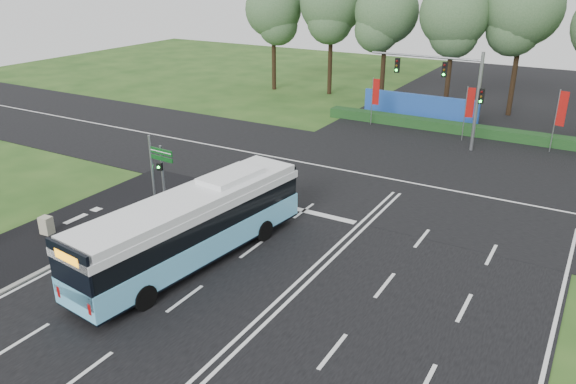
# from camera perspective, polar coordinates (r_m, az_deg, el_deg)

# --- Properties ---
(ground) EXTENTS (120.00, 120.00, 0.00)m
(ground) POSITION_cam_1_polar(r_m,az_deg,el_deg) (25.30, 2.77, -7.56)
(ground) COLOR #224617
(ground) RESTS_ON ground
(road_main) EXTENTS (20.00, 120.00, 0.04)m
(road_main) POSITION_cam_1_polar(r_m,az_deg,el_deg) (25.29, 2.77, -7.52)
(road_main) COLOR black
(road_main) RESTS_ON ground
(road_cross) EXTENTS (120.00, 14.00, 0.05)m
(road_cross) POSITION_cam_1_polar(r_m,az_deg,el_deg) (35.40, 11.79, 1.01)
(road_cross) COLOR black
(road_cross) RESTS_ON ground
(bike_path) EXTENTS (5.00, 18.00, 0.06)m
(bike_path) POSITION_cam_1_polar(r_m,az_deg,el_deg) (30.60, -21.32, -3.57)
(bike_path) COLOR black
(bike_path) RESTS_ON ground
(kerb_strip) EXTENTS (0.25, 18.00, 0.12)m
(kerb_strip) POSITION_cam_1_polar(r_m,az_deg,el_deg) (28.87, -18.29, -4.64)
(kerb_strip) COLOR gray
(kerb_strip) RESTS_ON ground
(city_bus) EXTENTS (3.97, 12.45, 3.51)m
(city_bus) POSITION_cam_1_polar(r_m,az_deg,el_deg) (25.21, -9.62, -3.44)
(city_bus) COLOR #6BCBF9
(city_bus) RESTS_ON ground
(pedestrian_signal) EXTENTS (0.32, 0.42, 3.57)m
(pedestrian_signal) POSITION_cam_1_polar(r_m,az_deg,el_deg) (31.10, -12.66, 1.73)
(pedestrian_signal) COLOR gray
(pedestrian_signal) RESTS_ON ground
(street_sign) EXTENTS (1.66, 0.22, 4.26)m
(street_sign) POSITION_cam_1_polar(r_m,az_deg,el_deg) (30.43, -13.24, 2.65)
(street_sign) COLOR gray
(street_sign) RESTS_ON ground
(utility_cabinet) EXTENTS (0.61, 0.52, 0.95)m
(utility_cabinet) POSITION_cam_1_polar(r_m,az_deg,el_deg) (30.35, -23.33, -3.17)
(utility_cabinet) COLOR #B2AB8F
(utility_cabinet) RESTS_ON ground
(banner_flag_left) EXTENTS (0.58, 0.14, 3.96)m
(banner_flag_left) POSITION_cam_1_polar(r_m,az_deg,el_deg) (47.15, 8.83, 9.78)
(banner_flag_left) COLOR gray
(banner_flag_left) RESTS_ON ground
(banner_flag_mid) EXTENTS (0.60, 0.21, 4.18)m
(banner_flag_mid) POSITION_cam_1_polar(r_m,az_deg,el_deg) (44.28, 17.90, 8.35)
(banner_flag_mid) COLOR gray
(banner_flag_mid) RESTS_ON ground
(banner_flag_right) EXTENTS (0.66, 0.22, 4.54)m
(banner_flag_right) POSITION_cam_1_polar(r_m,az_deg,el_deg) (43.60, 25.92, 7.29)
(banner_flag_right) COLOR gray
(banner_flag_right) RESTS_ON ground
(traffic_light_gantry) EXTENTS (8.41, 0.28, 7.00)m
(traffic_light_gantry) POSITION_cam_1_polar(r_m,az_deg,el_deg) (42.00, 16.44, 10.50)
(traffic_light_gantry) COLOR gray
(traffic_light_gantry) RESTS_ON ground
(hedge) EXTENTS (22.00, 1.20, 0.80)m
(hedge) POSITION_cam_1_polar(r_m,az_deg,el_deg) (46.80, 16.88, 6.20)
(hedge) COLOR #153B1A
(hedge) RESTS_ON ground
(blue_hoarding) EXTENTS (10.00, 0.30, 2.20)m
(blue_hoarding) POSITION_cam_1_polar(r_m,az_deg,el_deg) (49.96, 13.23, 8.38)
(blue_hoarding) COLOR #1D47A0
(blue_hoarding) RESTS_ON ground
(eucalyptus_row) EXTENTS (54.26, 9.17, 12.37)m
(eucalyptus_row) POSITION_cam_1_polar(r_m,az_deg,el_deg) (51.55, 22.13, 16.16)
(eucalyptus_row) COLOR black
(eucalyptus_row) RESTS_ON ground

